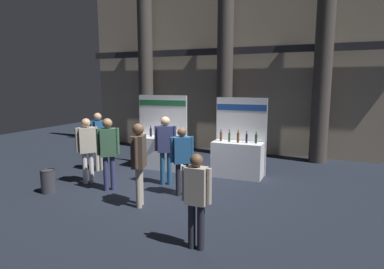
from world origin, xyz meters
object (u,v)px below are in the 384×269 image
object	(u,v)px
visitor_0	(196,194)
visitor_6	(98,136)
exhibitor_booth_1	(238,156)
visitor_2	(108,148)
visitor_5	(182,155)
exhibitor_booth_0	(159,149)
visitor_1	(139,156)
visitor_4	(87,144)
visitor_3	(166,144)
trash_bin	(48,181)

from	to	relation	value
visitor_0	visitor_6	size ratio (longest dim) A/B	0.89
visitor_0	exhibitor_booth_1	bearing A→B (deg)	95.08
visitor_2	visitor_5	world-z (taller)	visitor_2
exhibitor_booth_1	exhibitor_booth_0	bearing A→B (deg)	179.96
exhibitor_booth_1	visitor_6	distance (m)	4.25
exhibitor_booth_1	visitor_1	xyz separation A→B (m)	(-1.39, -3.06, 0.52)
exhibitor_booth_1	visitor_5	size ratio (longest dim) A/B	1.37
visitor_1	visitor_2	bearing A→B (deg)	44.41
visitor_5	visitor_0	bearing A→B (deg)	-97.44
exhibitor_booth_0	visitor_4	distance (m)	2.42
visitor_3	visitor_4	xyz separation A→B (m)	(-1.98, -0.70, -0.03)
trash_bin	visitor_4	bearing A→B (deg)	68.29
exhibitor_booth_0	visitor_4	bearing A→B (deg)	-114.09
exhibitor_booth_0	visitor_1	distance (m)	3.33
visitor_0	visitor_4	bearing A→B (deg)	150.79
exhibitor_booth_1	visitor_1	size ratio (longest dim) A/B	1.23
exhibitor_booth_0	visitor_2	bearing A→B (deg)	-92.16
visitor_1	visitor_3	xyz separation A→B (m)	(-0.18, 1.60, -0.03)
visitor_2	visitor_3	distance (m)	1.46
exhibitor_booth_1	visitor_5	xyz separation A→B (m)	(-0.82, -2.07, 0.39)
exhibitor_booth_0	trash_bin	bearing A→B (deg)	-113.35
trash_bin	visitor_3	xyz separation A→B (m)	(2.37, 1.69, 0.80)
visitor_1	visitor_4	xyz separation A→B (m)	(-2.15, 0.90, -0.05)
visitor_2	visitor_4	bearing A→B (deg)	-56.15
trash_bin	visitor_4	world-z (taller)	visitor_4
visitor_3	visitor_4	distance (m)	2.10
exhibitor_booth_0	visitor_2	size ratio (longest dim) A/B	1.26
visitor_5	visitor_6	distance (m)	3.45
visitor_2	visitor_6	size ratio (longest dim) A/B	1.02
visitor_0	visitor_5	size ratio (longest dim) A/B	0.96
visitor_2	visitor_3	xyz separation A→B (m)	(1.10, 0.96, -0.00)
visitor_4	visitor_6	xyz separation A→B (m)	(-0.56, 1.18, 0.01)
exhibitor_booth_0	visitor_6	bearing A→B (deg)	-147.10
exhibitor_booth_0	visitor_6	xyz separation A→B (m)	(-1.53, -0.99, 0.48)
visitor_0	visitor_2	xyz separation A→B (m)	(-3.11, 1.89, 0.17)
visitor_2	visitor_1	bearing A→B (deg)	113.80
exhibitor_booth_1	trash_bin	size ratio (longest dim) A/B	3.88
trash_bin	visitor_0	size ratio (longest dim) A/B	0.37
exhibitor_booth_1	trash_bin	distance (m)	5.05
exhibitor_booth_1	visitor_6	size ratio (longest dim) A/B	1.27
visitor_1	visitor_6	size ratio (longest dim) A/B	1.03
exhibitor_booth_1	visitor_3	bearing A→B (deg)	-136.83
trash_bin	visitor_2	distance (m)	1.67
exhibitor_booth_1	visitor_1	world-z (taller)	exhibitor_booth_1
visitor_2	visitor_4	xyz separation A→B (m)	(-0.88, 0.26, -0.03)
visitor_1	visitor_5	xyz separation A→B (m)	(0.56, 1.00, -0.13)
exhibitor_booth_0	visitor_1	bearing A→B (deg)	-68.92
visitor_0	visitor_3	distance (m)	3.50
exhibitor_booth_0	visitor_3	distance (m)	1.85
visitor_4	visitor_2	bearing A→B (deg)	-67.75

